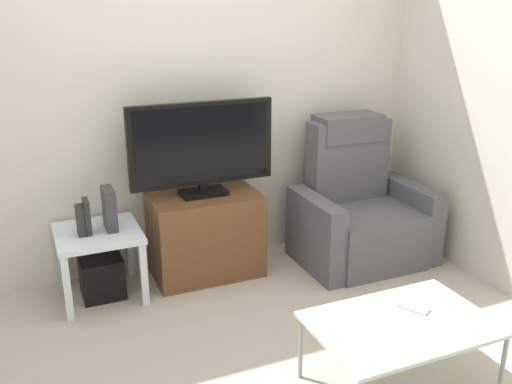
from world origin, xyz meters
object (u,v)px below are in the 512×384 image
at_px(cell_phone, 414,308).
at_px(book_middle, 87,217).
at_px(subwoofer_box, 102,276).
at_px(coffee_table, 402,326).
at_px(book_leftmost, 80,220).
at_px(side_table, 98,241).
at_px(tv_stand, 206,235).
at_px(game_console, 109,209).
at_px(recliner_armchair, 359,211).
at_px(television, 202,147).

bearing_deg(cell_phone, book_middle, 103.48).
xyz_separation_m(subwoofer_box, coffee_table, (1.24, -1.59, 0.23)).
xyz_separation_m(book_leftmost, coffee_table, (1.34, -1.57, -0.20)).
relative_size(side_table, cell_phone, 3.60).
relative_size(tv_stand, game_console, 2.77).
height_order(book_leftmost, book_middle, book_middle).
bearing_deg(tv_stand, recliner_armchair, -8.90).
xyz_separation_m(recliner_armchair, subwoofer_box, (-1.92, 0.15, -0.23)).
xyz_separation_m(tv_stand, book_leftmost, (-0.85, -0.05, 0.26)).
height_order(tv_stand, book_middle, book_middle).
bearing_deg(tv_stand, subwoofer_box, -177.73).
bearing_deg(cell_phone, game_console, 99.81).
relative_size(television, side_table, 1.89).
distance_m(recliner_armchair, side_table, 1.93).
height_order(subwoofer_box, coffee_table, coffee_table).
xyz_separation_m(book_leftmost, cell_phone, (1.47, -1.49, -0.17)).
height_order(book_middle, cell_phone, book_middle).
distance_m(tv_stand, television, 0.65).
height_order(recliner_armchair, subwoofer_box, recliner_armchair).
relative_size(book_middle, game_console, 0.84).
height_order(tv_stand, coffee_table, tv_stand).
relative_size(coffee_table, cell_phone, 6.00).
height_order(recliner_armchair, cell_phone, recliner_armchair).
bearing_deg(side_table, book_leftmost, -168.69).
bearing_deg(tv_stand, coffee_table, -73.09).
bearing_deg(tv_stand, television, 90.00).
relative_size(side_table, subwoofer_box, 1.95).
xyz_separation_m(recliner_armchair, cell_phone, (-0.55, -1.35, 0.02)).
bearing_deg(television, book_leftmost, -175.39).
distance_m(recliner_armchair, book_leftmost, 2.04).
xyz_separation_m(television, game_console, (-0.66, -0.04, -0.34)).
relative_size(book_leftmost, book_middle, 0.83).
bearing_deg(recliner_armchair, television, 160.00).
xyz_separation_m(television, book_leftmost, (-0.85, -0.07, -0.39)).
bearing_deg(television, coffee_table, -73.27).
height_order(book_leftmost, game_console, game_console).
xyz_separation_m(game_console, coffee_table, (1.15, -1.60, -0.24)).
bearing_deg(book_middle, side_table, 19.19).
height_order(subwoofer_box, game_console, game_console).
distance_m(television, subwoofer_box, 1.11).
bearing_deg(book_leftmost, subwoofer_box, 11.31).
bearing_deg(book_leftmost, recliner_armchair, -3.79).
distance_m(subwoofer_box, coffee_table, 2.03).
height_order(game_console, cell_phone, game_console).
relative_size(tv_stand, cell_phone, 5.10).
bearing_deg(recliner_armchair, coffee_table, -125.65).
height_order(television, cell_phone, television).
distance_m(book_leftmost, coffee_table, 2.07).
distance_m(book_leftmost, cell_phone, 2.10).
xyz_separation_m(coffee_table, cell_phone, (0.13, 0.08, 0.03)).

